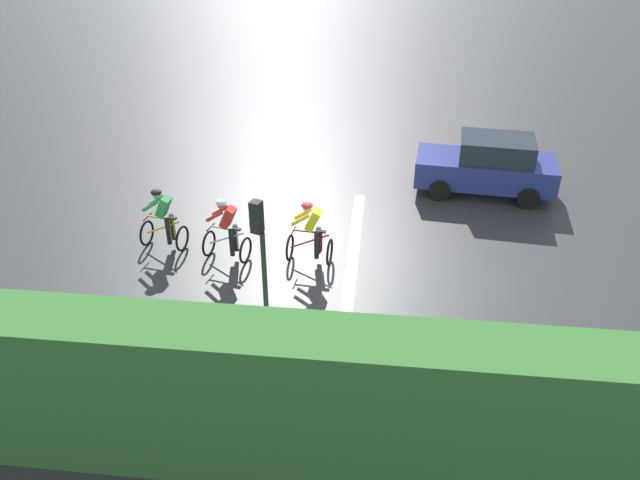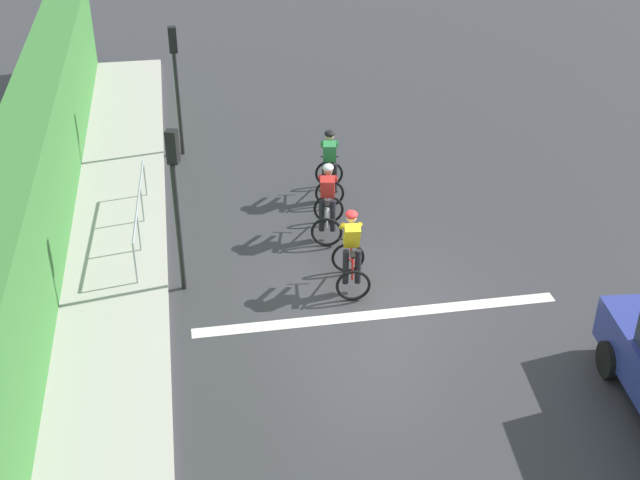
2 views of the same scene
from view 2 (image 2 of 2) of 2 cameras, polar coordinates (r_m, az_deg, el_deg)
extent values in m
plane|color=#333335|center=(16.48, 3.55, -4.15)|extent=(80.00, 80.00, 0.00)
cube|color=#ADA89E|center=(17.89, -14.70, -1.90)|extent=(2.80, 25.66, 0.12)
cube|color=gray|center=(17.89, -17.66, -1.50)|extent=(0.44, 25.66, 0.59)
cube|color=#387533|center=(17.40, -19.20, 1.54)|extent=(1.10, 25.66, 2.83)
cube|color=silver|center=(16.12, 3.90, -5.03)|extent=(7.00, 0.30, 0.01)
torus|color=black|center=(20.50, 0.62, 4.48)|extent=(0.68, 0.17, 0.68)
torus|color=black|center=(19.59, 0.65, 3.16)|extent=(0.68, 0.17, 0.68)
cylinder|color=gold|center=(19.93, 0.64, 4.47)|extent=(0.21, 0.98, 0.51)
cylinder|color=gold|center=(19.64, 0.65, 4.14)|extent=(0.04, 0.04, 0.55)
cylinder|color=gold|center=(19.86, 0.64, 5.25)|extent=(0.16, 0.71, 0.04)
cube|color=black|center=(19.51, 0.65, 4.92)|extent=(0.14, 0.23, 0.04)
cylinder|color=black|center=(20.19, 0.63, 5.62)|extent=(0.42, 0.10, 0.03)
cube|color=green|center=(19.57, 0.65, 5.97)|extent=(0.36, 0.45, 0.57)
sphere|color=tan|center=(19.58, 0.65, 6.98)|extent=(0.20, 0.20, 0.20)
ellipsoid|color=black|center=(19.55, 0.65, 7.17)|extent=(0.28, 0.32, 0.14)
cylinder|color=black|center=(19.75, 0.30, 4.16)|extent=(0.12, 0.12, 0.74)
cylinder|color=black|center=(19.76, 0.99, 4.16)|extent=(0.12, 0.12, 0.74)
cylinder|color=green|center=(19.81, 0.18, 6.46)|extent=(0.17, 0.49, 0.37)
cylinder|color=green|center=(19.81, 1.11, 6.46)|extent=(0.17, 0.49, 0.37)
torus|color=black|center=(18.92, 0.58, 2.09)|extent=(0.68, 0.21, 0.68)
torus|color=black|center=(18.03, 0.45, 0.54)|extent=(0.68, 0.21, 0.68)
cylinder|color=silver|center=(18.35, 0.52, 2.01)|extent=(0.26, 0.97, 0.51)
cylinder|color=silver|center=(18.07, 0.48, 1.62)|extent=(0.04, 0.04, 0.55)
cylinder|color=silver|center=(18.26, 0.53, 2.85)|extent=(0.20, 0.71, 0.04)
cube|color=black|center=(17.93, 0.48, 2.44)|extent=(0.15, 0.24, 0.04)
cylinder|color=black|center=(18.59, 0.58, 3.29)|extent=(0.42, 0.12, 0.03)
cube|color=red|center=(17.97, 0.52, 3.59)|extent=(0.38, 0.47, 0.57)
sphere|color=#9E7051|center=(17.97, 0.54, 4.69)|extent=(0.20, 0.20, 0.20)
ellipsoid|color=silver|center=(17.94, 0.54, 4.89)|extent=(0.30, 0.33, 0.14)
cylinder|color=black|center=(18.18, 0.11, 1.66)|extent=(0.12, 0.12, 0.74)
cylinder|color=black|center=(18.18, 0.87, 1.64)|extent=(0.12, 0.12, 0.74)
cylinder|color=red|center=(18.20, 0.05, 4.16)|extent=(0.19, 0.49, 0.37)
cylinder|color=red|center=(18.19, 1.06, 4.14)|extent=(0.19, 0.49, 0.37)
torus|color=black|center=(17.16, 1.89, -1.18)|extent=(0.68, 0.13, 0.68)
torus|color=black|center=(16.31, 2.25, -3.07)|extent=(0.68, 0.13, 0.68)
cylinder|color=red|center=(16.60, 2.08, -1.38)|extent=(0.14, 0.99, 0.51)
cylinder|color=red|center=(16.33, 2.19, -1.87)|extent=(0.04, 0.04, 0.55)
cylinder|color=red|center=(16.50, 2.08, -0.48)|extent=(0.11, 0.71, 0.04)
cube|color=black|center=(16.17, 2.21, -0.99)|extent=(0.12, 0.23, 0.04)
cylinder|color=black|center=(16.81, 1.96, 0.08)|extent=(0.42, 0.07, 0.03)
cube|color=yellow|center=(16.19, 2.16, 0.29)|extent=(0.34, 0.44, 0.57)
sphere|color=beige|center=(16.17, 2.13, 1.51)|extent=(0.20, 0.20, 0.20)
ellipsoid|color=red|center=(16.13, 2.13, 1.73)|extent=(0.27, 0.30, 0.14)
cylinder|color=black|center=(16.42, 1.74, -1.83)|extent=(0.12, 0.12, 0.74)
cylinder|color=black|center=(16.45, 2.57, -1.79)|extent=(0.12, 0.12, 0.74)
cylinder|color=yellow|center=(16.39, 1.51, 0.93)|extent=(0.14, 0.48, 0.37)
cylinder|color=yellow|center=(16.42, 2.62, 0.97)|extent=(0.14, 0.48, 0.37)
cylinder|color=black|center=(15.32, 18.86, -7.61)|extent=(0.28, 0.66, 0.64)
cube|color=#EAEACC|center=(15.71, 19.30, -4.48)|extent=(0.29, 0.11, 0.16)
cylinder|color=black|center=(16.33, -9.48, 0.71)|extent=(0.10, 0.10, 2.70)
cube|color=black|center=(15.66, -9.89, 6.19)|extent=(0.26, 0.26, 0.64)
sphere|color=red|center=(15.68, -9.82, 7.02)|extent=(0.11, 0.11, 0.11)
sphere|color=orange|center=(15.76, -9.76, 6.36)|extent=(0.11, 0.11, 0.11)
sphere|color=green|center=(15.84, -9.70, 5.70)|extent=(0.11, 0.11, 0.11)
cylinder|color=black|center=(22.10, -9.48, 8.93)|extent=(0.10, 0.10, 2.70)
cube|color=black|center=(21.64, -9.88, 13.13)|extent=(0.20, 0.20, 0.64)
sphere|color=red|center=(21.69, -9.94, 13.71)|extent=(0.11, 0.11, 0.11)
sphere|color=orange|center=(21.75, -9.89, 13.21)|extent=(0.11, 0.11, 0.11)
sphere|color=green|center=(21.81, -9.84, 12.71)|extent=(0.11, 0.11, 0.11)
cylinder|color=#999EA3|center=(18.34, -12.11, 2.71)|extent=(0.22, 3.76, 0.05)
cylinder|color=#999EA3|center=(16.96, -12.29, -1.74)|extent=(0.04, 0.04, 1.00)
cylinder|color=#999EA3|center=(18.03, -12.05, 0.38)|extent=(0.04, 0.04, 1.00)
cylinder|color=#999EA3|center=(19.12, -11.85, 2.27)|extent=(0.04, 0.04, 1.00)
cylinder|color=#999EA3|center=(20.24, -11.66, 3.94)|extent=(0.04, 0.04, 1.00)
camera|label=1|loc=(15.68, -52.24, 16.41)|focal=34.68mm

